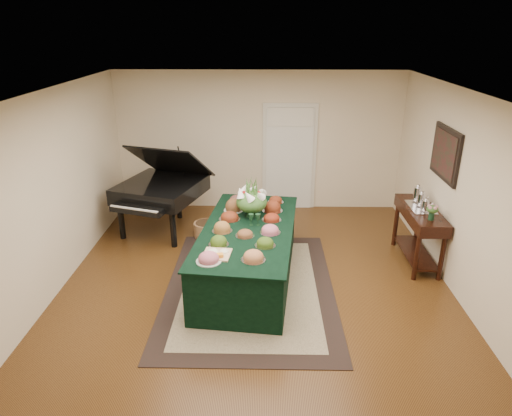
{
  "coord_description": "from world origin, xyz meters",
  "views": [
    {
      "loc": [
        0.12,
        -5.7,
        3.48
      ],
      "look_at": [
        0.0,
        0.3,
        1.05
      ],
      "focal_mm": 32.0,
      "sensor_mm": 36.0,
      "label": 1
    }
  ],
  "objects_px": {
    "buffet_table": "(248,253)",
    "mahogany_sideboard": "(420,221)",
    "floral_centerpiece": "(252,198)",
    "grand_piano": "(161,189)"
  },
  "relations": [
    {
      "from": "mahogany_sideboard",
      "to": "buffet_table",
      "type": "bearing_deg",
      "value": -167.76
    },
    {
      "from": "floral_centerpiece",
      "to": "grand_piano",
      "type": "height_order",
      "value": "grand_piano"
    },
    {
      "from": "mahogany_sideboard",
      "to": "grand_piano",
      "type": "bearing_deg",
      "value": 165.61
    },
    {
      "from": "buffet_table",
      "to": "mahogany_sideboard",
      "type": "bearing_deg",
      "value": 12.24
    },
    {
      "from": "grand_piano",
      "to": "mahogany_sideboard",
      "type": "relative_size",
      "value": 1.36
    },
    {
      "from": "floral_centerpiece",
      "to": "mahogany_sideboard",
      "type": "bearing_deg",
      "value": 2.66
    },
    {
      "from": "floral_centerpiece",
      "to": "grand_piano",
      "type": "relative_size",
      "value": 0.26
    },
    {
      "from": "buffet_table",
      "to": "grand_piano",
      "type": "distance_m",
      "value": 2.32
    },
    {
      "from": "buffet_table",
      "to": "floral_centerpiece",
      "type": "distance_m",
      "value": 0.81
    },
    {
      "from": "floral_centerpiece",
      "to": "mahogany_sideboard",
      "type": "distance_m",
      "value": 2.6
    }
  ]
}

